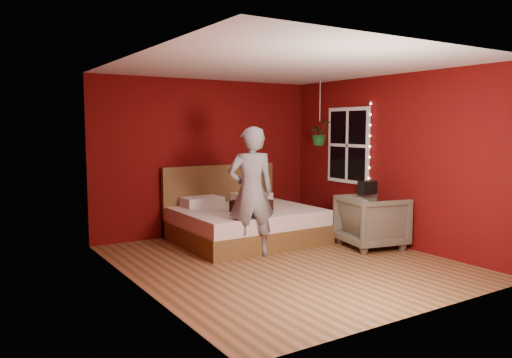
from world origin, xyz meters
name	(u,v)px	position (x,y,z in m)	size (l,w,h in m)	color
floor	(284,262)	(0.00, 0.00, 0.00)	(4.50, 4.50, 0.00)	#9B623E
room_walls	(284,137)	(0.00, 0.00, 1.68)	(4.04, 4.54, 2.62)	#560909
window	(348,145)	(1.97, 0.90, 1.50)	(0.05, 0.97, 1.27)	white
fairy_lights	(370,146)	(1.94, 0.37, 1.50)	(0.04, 0.04, 1.45)	silver
bed	(243,222)	(0.20, 1.40, 0.30)	(2.11, 1.79, 1.16)	brown
person	(251,192)	(-0.20, 0.50, 0.91)	(0.66, 0.43, 1.82)	gray
armchair	(372,221)	(1.60, -0.05, 0.40)	(0.85, 0.87, 0.79)	#625F4D
handbag	(367,187)	(1.63, 0.10, 0.89)	(0.28, 0.14, 0.20)	black
throw_pillow	(251,206)	(0.13, 1.03, 0.61)	(0.48, 0.48, 0.17)	black
hanging_plant	(320,133)	(1.63, 1.24, 1.70)	(0.44, 0.40, 1.11)	silver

